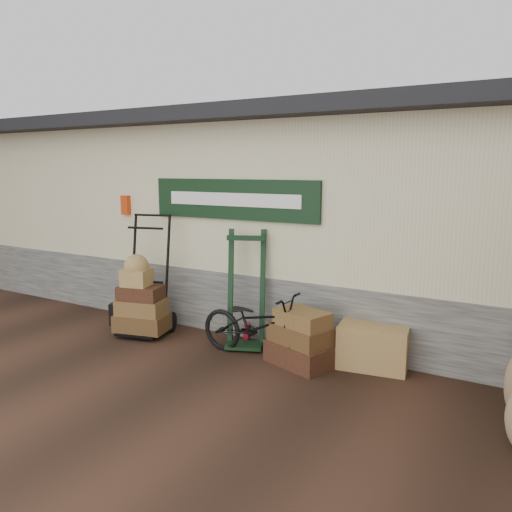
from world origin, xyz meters
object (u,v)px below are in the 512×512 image
at_px(suitcase_stack, 300,337).
at_px(green_barrow, 246,289).
at_px(porter_trolley, 147,273).
at_px(wicker_hamper, 373,346).
at_px(black_trunk, 123,313).
at_px(bicycle, 257,322).

bearing_deg(suitcase_stack, green_barrow, 164.40).
relative_size(porter_trolley, green_barrow, 1.12).
bearing_deg(wicker_hamper, suitcase_stack, -154.72).
relative_size(green_barrow, black_trunk, 4.69).
relative_size(suitcase_stack, wicker_hamper, 0.98).
relative_size(porter_trolley, bicycle, 1.07).
xyz_separation_m(porter_trolley, black_trunk, (-0.60, 0.08, -0.71)).
xyz_separation_m(green_barrow, suitcase_stack, (0.92, -0.26, -0.43)).
xyz_separation_m(green_barrow, black_trunk, (-2.13, -0.15, -0.62)).
bearing_deg(black_trunk, wicker_hamper, 4.04).
bearing_deg(wicker_hamper, bicycle, -161.31).
distance_m(green_barrow, wicker_hamper, 1.80).
bearing_deg(black_trunk, green_barrow, 4.11).
distance_m(porter_trolley, green_barrow, 1.55).
height_order(porter_trolley, wicker_hamper, porter_trolley).
xyz_separation_m(suitcase_stack, black_trunk, (-3.06, 0.10, -0.18)).
height_order(green_barrow, wicker_hamper, green_barrow).
xyz_separation_m(wicker_hamper, bicycle, (-1.35, -0.46, 0.21)).
bearing_deg(porter_trolley, black_trunk, 158.54).
height_order(suitcase_stack, wicker_hamper, suitcase_stack).
bearing_deg(porter_trolley, suitcase_stack, -14.27).
distance_m(porter_trolley, bicycle, 1.95).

